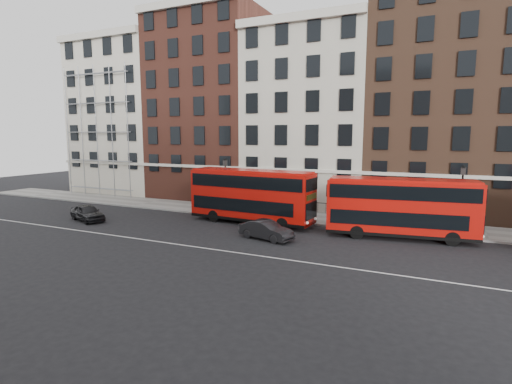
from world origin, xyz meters
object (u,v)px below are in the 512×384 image
at_px(bus_b, 251,195).
at_px(car_front, 266,230).
at_px(bus_c, 400,207).
at_px(car_rear, 87,213).

xyz_separation_m(bus_b, car_front, (3.43, -4.48, -1.81)).
distance_m(bus_c, car_rear, 26.62).
xyz_separation_m(bus_b, bus_c, (12.28, -0.01, -0.11)).
bearing_deg(bus_b, bus_c, 3.83).
bearing_deg(car_front, car_rear, 107.14).
height_order(bus_c, car_front, bus_c).
bearing_deg(car_rear, bus_b, -48.98).
relative_size(car_rear, car_front, 1.02).
bearing_deg(bus_c, car_front, -161.11).
height_order(bus_b, bus_c, bus_b).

